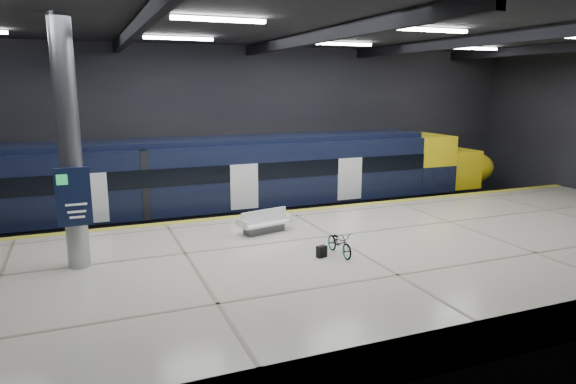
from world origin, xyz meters
TOP-DOWN VIEW (x-y plane):
  - ground at (0.00, 0.00)m, footprint 30.00×30.00m
  - room_shell at (-0.00, 0.00)m, footprint 30.10×16.10m
  - platform at (0.00, -2.50)m, footprint 30.00×11.00m
  - safety_strip at (0.00, 2.75)m, footprint 30.00×0.40m
  - rails at (0.00, 5.50)m, footprint 30.00×1.52m
  - train at (-2.72, 5.50)m, footprint 29.40×2.84m
  - bench at (-1.99, 0.25)m, footprint 1.98×1.18m
  - bicycle at (-0.67, -2.89)m, footprint 0.52×1.45m
  - pannier_bag at (-1.27, -2.89)m, footprint 0.33×0.24m
  - info_column at (-8.00, -1.03)m, footprint 0.90×0.78m

SIDE VIEW (x-z plane):
  - ground at x=0.00m, z-range 0.00..0.00m
  - rails at x=0.00m, z-range 0.00..0.16m
  - platform at x=0.00m, z-range 0.00..1.10m
  - safety_strip at x=0.00m, z-range 1.10..1.11m
  - pannier_bag at x=-1.27m, z-range 1.10..1.45m
  - bench at x=-1.99m, z-range 0.98..1.80m
  - bicycle at x=-0.67m, z-range 1.10..1.86m
  - train at x=-2.72m, z-range 0.16..3.95m
  - info_column at x=-8.00m, z-range 1.01..7.91m
  - room_shell at x=0.00m, z-range 1.69..9.74m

